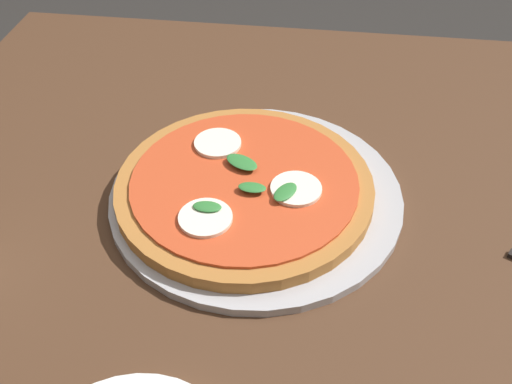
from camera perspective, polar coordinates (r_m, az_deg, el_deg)
The scene contains 3 objects.
dining_table at distance 0.81m, azimuth 3.54°, elevation -7.06°, with size 1.16×1.01×0.74m.
serving_tray at distance 0.74m, azimuth 0.00°, elevation -0.23°, with size 0.38×0.38×0.01m, color #B2B2B7.
pizza at distance 0.73m, azimuth -1.16°, elevation 0.62°, with size 0.33×0.33×0.03m.
Camera 1 is at (0.02, -0.53, 1.24)m, focal length 40.22 mm.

